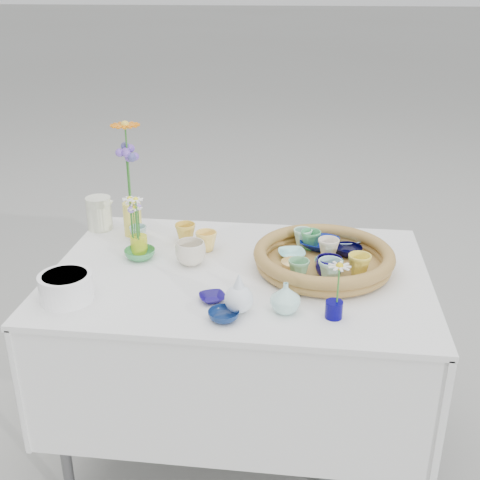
# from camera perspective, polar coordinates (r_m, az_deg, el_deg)

# --- Properties ---
(ground) EXTENTS (80.00, 80.00, 0.00)m
(ground) POSITION_cam_1_polar(r_m,az_deg,el_deg) (2.47, -0.06, -19.05)
(ground) COLOR gray
(display_table) EXTENTS (1.26, 0.86, 0.77)m
(display_table) POSITION_cam_1_polar(r_m,az_deg,el_deg) (2.47, -0.06, -19.05)
(display_table) COLOR silver
(display_table) RESTS_ON ground
(wicker_tray) EXTENTS (0.47, 0.47, 0.08)m
(wicker_tray) POSITION_cam_1_polar(r_m,az_deg,el_deg) (2.04, 7.92, -1.75)
(wicker_tray) COLOR olive
(wicker_tray) RESTS_ON display_table
(tray_ceramic_0) EXTENTS (0.17, 0.17, 0.03)m
(tray_ceramic_0) POSITION_cam_1_polar(r_m,az_deg,el_deg) (2.16, 7.57, -0.35)
(tray_ceramic_0) COLOR navy
(tray_ceramic_0) RESTS_ON wicker_tray
(tray_ceramic_1) EXTENTS (0.11, 0.11, 0.03)m
(tray_ceramic_1) POSITION_cam_1_polar(r_m,az_deg,el_deg) (2.13, 10.21, -1.01)
(tray_ceramic_1) COLOR black
(tray_ceramic_1) RESTS_ON wicker_tray
(tray_ceramic_2) EXTENTS (0.09, 0.09, 0.07)m
(tray_ceramic_2) POSITION_cam_1_polar(r_m,az_deg,el_deg) (1.99, 11.24, -2.32)
(tray_ceramic_2) COLOR yellow
(tray_ceramic_2) RESTS_ON wicker_tray
(tray_ceramic_3) EXTENTS (0.11, 0.11, 0.03)m
(tray_ceramic_3) POSITION_cam_1_polar(r_m,az_deg,el_deg) (2.02, 8.42, -2.26)
(tray_ceramic_3) COLOR #589674
(tray_ceramic_3) RESTS_ON wicker_tray
(tray_ceramic_4) EXTENTS (0.09, 0.09, 0.06)m
(tray_ceramic_4) POSITION_cam_1_polar(r_m,az_deg,el_deg) (1.94, 5.59, -2.77)
(tray_ceramic_4) COLOR #6BAD79
(tray_ceramic_4) RESTS_ON wicker_tray
(tray_ceramic_5) EXTENTS (0.11, 0.11, 0.02)m
(tray_ceramic_5) POSITION_cam_1_polar(r_m,az_deg,el_deg) (2.09, 4.92, -1.33)
(tray_ceramic_5) COLOR #8FDCD5
(tray_ceramic_5) RESTS_ON wicker_tray
(tray_ceramic_6) EXTENTS (0.08, 0.08, 0.06)m
(tray_ceramic_6) POSITION_cam_1_polar(r_m,az_deg,el_deg) (2.17, 5.97, 0.23)
(tray_ceramic_6) COLOR #B9EECF
(tray_ceramic_6) RESTS_ON wicker_tray
(tray_ceramic_7) EXTENTS (0.09, 0.09, 0.07)m
(tray_ceramic_7) POSITION_cam_1_polar(r_m,az_deg,el_deg) (2.09, 8.38, -0.79)
(tray_ceramic_7) COLOR beige
(tray_ceramic_7) RESTS_ON wicker_tray
(tray_ceramic_8) EXTENTS (0.13, 0.13, 0.03)m
(tray_ceramic_8) POSITION_cam_1_polar(r_m,az_deg,el_deg) (2.21, 9.99, -0.10)
(tray_ceramic_8) COLOR #91B5DF
(tray_ceramic_8) RESTS_ON wicker_tray
(tray_ceramic_9) EXTENTS (0.09, 0.09, 0.07)m
(tray_ceramic_9) POSITION_cam_1_polar(r_m,az_deg,el_deg) (1.95, 8.44, -2.60)
(tray_ceramic_9) COLOR #10084A
(tray_ceramic_9) RESTS_ON wicker_tray
(tray_ceramic_10) EXTENTS (0.10, 0.10, 0.03)m
(tray_ceramic_10) POSITION_cam_1_polar(r_m,az_deg,el_deg) (2.01, 5.07, -2.37)
(tray_ceramic_10) COLOR #FFD680
(tray_ceramic_10) RESTS_ON wicker_tray
(tray_ceramic_11) EXTENTS (0.09, 0.09, 0.07)m
(tray_ceramic_11) POSITION_cam_1_polar(r_m,az_deg,el_deg) (1.93, 8.54, -2.91)
(tray_ceramic_11) COLOR #9ED8C8
(tray_ceramic_11) RESTS_ON wicker_tray
(tray_ceramic_12) EXTENTS (0.09, 0.09, 0.07)m
(tray_ceramic_12) POSITION_cam_1_polar(r_m,az_deg,el_deg) (2.15, 6.72, -0.00)
(tray_ceramic_12) COLOR #45A362
(tray_ceramic_12) RESTS_ON wicker_tray
(loose_ceramic_0) EXTENTS (0.08, 0.08, 0.07)m
(loose_ceramic_0) POSITION_cam_1_polar(r_m,az_deg,el_deg) (2.24, -5.20, 0.68)
(loose_ceramic_0) COLOR gold
(loose_ceramic_0) RESTS_ON display_table
(loose_ceramic_1) EXTENTS (0.09, 0.09, 0.07)m
(loose_ceramic_1) POSITION_cam_1_polar(r_m,az_deg,el_deg) (2.17, -3.21, -0.10)
(loose_ceramic_1) COLOR #FFD15D
(loose_ceramic_1) RESTS_ON display_table
(loose_ceramic_2) EXTENTS (0.11, 0.11, 0.03)m
(loose_ceramic_2) POSITION_cam_1_polar(r_m,az_deg,el_deg) (2.14, -9.48, -1.31)
(loose_ceramic_2) COLOR #3A8F50
(loose_ceramic_2) RESTS_ON display_table
(loose_ceramic_3) EXTENTS (0.13, 0.13, 0.08)m
(loose_ceramic_3) POSITION_cam_1_polar(r_m,az_deg,el_deg) (2.06, -4.71, -1.24)
(loose_ceramic_3) COLOR beige
(loose_ceramic_3) RESTS_ON display_table
(loose_ceramic_4) EXTENTS (0.10, 0.10, 0.02)m
(loose_ceramic_4) POSITION_cam_1_polar(r_m,az_deg,el_deg) (1.84, -2.64, -5.50)
(loose_ceramic_4) COLOR #170D63
(loose_ceramic_4) RESTS_ON display_table
(loose_ceramic_5) EXTENTS (0.08, 0.08, 0.06)m
(loose_ceramic_5) POSITION_cam_1_polar(r_m,az_deg,el_deg) (2.27, -9.62, 0.60)
(loose_ceramic_5) COLOR #91B9B3
(loose_ceramic_5) RESTS_ON display_table
(loose_ceramic_6) EXTENTS (0.10, 0.10, 0.03)m
(loose_ceramic_6) POSITION_cam_1_polar(r_m,az_deg,el_deg) (1.74, -1.56, -7.17)
(loose_ceramic_6) COLOR navy
(loose_ceramic_6) RESTS_ON display_table
(fluted_bowl) EXTENTS (0.16, 0.16, 0.08)m
(fluted_bowl) POSITION_cam_1_polar(r_m,az_deg,el_deg) (1.91, -16.16, -4.32)
(fluted_bowl) COLOR white
(fluted_bowl) RESTS_ON display_table
(bud_vase_paleblue) EXTENTS (0.11, 0.11, 0.13)m
(bud_vase_paleblue) POSITION_cam_1_polar(r_m,az_deg,el_deg) (1.76, -0.11, -4.97)
(bud_vase_paleblue) COLOR white
(bud_vase_paleblue) RESTS_ON display_table
(bud_vase_seafoam) EXTENTS (0.11, 0.11, 0.09)m
(bud_vase_seafoam) POSITION_cam_1_polar(r_m,az_deg,el_deg) (1.77, 4.33, -5.45)
(bud_vase_seafoam) COLOR #B0E5D9
(bud_vase_seafoam) RESTS_ON display_table
(bud_vase_cobalt) EXTENTS (0.07, 0.07, 0.05)m
(bud_vase_cobalt) POSITION_cam_1_polar(r_m,az_deg,el_deg) (1.77, 8.89, -6.53)
(bud_vase_cobalt) COLOR #040058
(bud_vase_cobalt) RESTS_ON display_table
(single_daisy) EXTENTS (0.09, 0.09, 0.13)m
(single_daisy) POSITION_cam_1_polar(r_m,az_deg,el_deg) (1.73, 9.30, -4.17)
(single_daisy) COLOR white
(single_daisy) RESTS_ON bud_vase_cobalt
(tall_vase_yellow) EXTENTS (0.07, 0.07, 0.13)m
(tall_vase_yellow) POSITION_cam_1_polar(r_m,az_deg,el_deg) (2.32, -10.15, 1.97)
(tall_vase_yellow) COLOR #E6D64E
(tall_vase_yellow) RESTS_ON display_table
(gerbera) EXTENTS (0.14, 0.14, 0.32)m
(gerbera) POSITION_cam_1_polar(r_m,az_deg,el_deg) (2.25, -10.56, 6.96)
(gerbera) COLOR orange
(gerbera) RESTS_ON tall_vase_yellow
(hydrangea) EXTENTS (0.09, 0.09, 0.27)m
(hydrangea) POSITION_cam_1_polar(r_m,az_deg,el_deg) (2.27, -10.57, 5.67)
(hydrangea) COLOR #4C4C97
(hydrangea) RESTS_ON tall_vase_yellow
(white_pitcher) EXTENTS (0.16, 0.14, 0.13)m
(white_pitcher) POSITION_cam_1_polar(r_m,az_deg,el_deg) (2.40, -13.21, 2.48)
(white_pitcher) COLOR silver
(white_pitcher) RESTS_ON display_table
(daisy_cup) EXTENTS (0.07, 0.07, 0.07)m
(daisy_cup) POSITION_cam_1_polar(r_m,az_deg,el_deg) (2.17, -9.56, -0.42)
(daisy_cup) COLOR gold
(daisy_cup) RESTS_ON display_table
(daisy_posy) EXTENTS (0.09, 0.09, 0.16)m
(daisy_posy) POSITION_cam_1_polar(r_m,az_deg,el_deg) (2.12, -9.84, 2.18)
(daisy_posy) COLOR white
(daisy_posy) RESTS_ON daisy_cup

